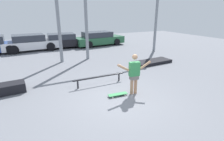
{
  "coord_description": "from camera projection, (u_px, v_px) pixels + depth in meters",
  "views": [
    {
      "loc": [
        -2.72,
        -4.98,
        2.98
      ],
      "look_at": [
        0.29,
        1.11,
        0.7
      ],
      "focal_mm": 28.0,
      "sensor_mm": 36.0,
      "label": 1
    }
  ],
  "objects": [
    {
      "name": "canopy_support_left",
      "position": [
        0.0,
        1.0,
        8.72
      ],
      "size": [
        5.74,
        0.2,
        5.66
      ],
      "color": "gray",
      "rests_on": "ground_plane"
    },
    {
      "name": "grind_rail",
      "position": [
        99.0,
        78.0,
        7.48
      ],
      "size": [
        2.33,
        0.07,
        0.37
      ],
      "rotation": [
        0.0,
        0.0,
        0.0
      ],
      "color": "black",
      "rests_on": "ground_plane"
    },
    {
      "name": "parked_car_black",
      "position": [
        63.0,
        41.0,
        15.27
      ],
      "size": [
        4.12,
        2.16,
        1.22
      ],
      "rotation": [
        0.0,
        0.0,
        -0.06
      ],
      "color": "black",
      "rests_on": "ground_plane"
    },
    {
      "name": "ground_plane",
      "position": [
        119.0,
        99.0,
        6.32
      ],
      "size": [
        36.0,
        36.0,
        0.0
      ],
      "primitive_type": "plane",
      "color": "slate"
    },
    {
      "name": "parked_car_green",
      "position": [
        99.0,
        39.0,
        16.31
      ],
      "size": [
        4.71,
        2.25,
        1.25
      ],
      "rotation": [
        0.0,
        0.0,
        0.09
      ],
      "color": "#28603D",
      "rests_on": "ground_plane"
    },
    {
      "name": "parked_car_white",
      "position": [
        31.0,
        43.0,
        14.09
      ],
      "size": [
        4.33,
        2.21,
        1.28
      ],
      "rotation": [
        0.0,
        0.0,
        0.06
      ],
      "color": "white",
      "rests_on": "ground_plane"
    },
    {
      "name": "skateboard",
      "position": [
        118.0,
        94.0,
        6.51
      ],
      "size": [
        0.76,
        0.29,
        0.08
      ],
      "rotation": [
        0.0,
        0.0,
        -0.08
      ],
      "color": "#338C4C",
      "rests_on": "ground_plane"
    },
    {
      "name": "canopy_support_right",
      "position": [
        125.0,
        4.0,
        11.75
      ],
      "size": [
        5.74,
        0.2,
        5.66
      ],
      "color": "gray",
      "rests_on": "ground_plane"
    },
    {
      "name": "manual_pad",
      "position": [
        152.0,
        62.0,
        10.62
      ],
      "size": [
        2.52,
        1.05,
        0.18
      ],
      "primitive_type": "cube",
      "rotation": [
        0.0,
        0.0,
        0.05
      ],
      "color": "black",
      "rests_on": "ground_plane"
    },
    {
      "name": "skateboarder",
      "position": [
        134.0,
        72.0,
        6.45
      ],
      "size": [
        1.36,
        0.23,
        1.55
      ],
      "rotation": [
        0.0,
        0.0,
        -0.11
      ],
      "color": "tan",
      "rests_on": "ground_plane"
    }
  ]
}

